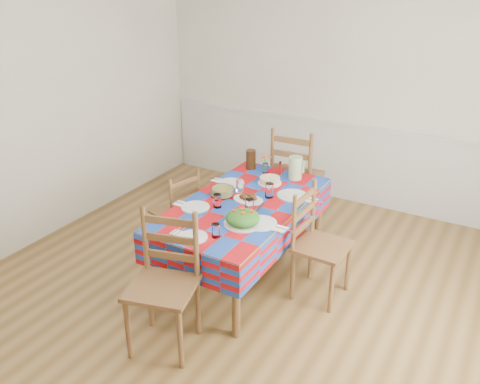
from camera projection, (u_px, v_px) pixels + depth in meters
name	position (u px, v px, depth m)	size (l,w,h in m)	color
room	(228.00, 152.00, 3.50)	(4.58, 5.08, 2.78)	brown
wainscot	(341.00, 159.00, 5.82)	(4.41, 0.06, 0.92)	silver
dining_table	(243.00, 210.00, 4.35)	(0.94, 1.74, 0.68)	brown
setting_near_head	(201.00, 234.00, 3.76)	(0.36, 0.24, 0.11)	white
setting_left_near	(203.00, 205.00, 4.22)	(0.44, 0.26, 0.12)	white
setting_left_far	(234.00, 184.00, 4.62)	(0.43, 0.26, 0.11)	white
setting_right_near	(257.00, 217.00, 4.01)	(0.49, 0.28, 0.13)	white
setting_right_far	(285.00, 194.00, 4.41)	(0.50, 0.29, 0.13)	white
meat_platter	(248.00, 198.00, 4.34)	(0.27, 0.19, 0.05)	white
salad_platter	(243.00, 219.00, 3.94)	(0.30, 0.30, 0.13)	white
pasta_bowl	(222.00, 191.00, 4.43)	(0.20, 0.20, 0.07)	white
cake	(270.00, 181.00, 4.67)	(0.22, 0.22, 0.06)	white
serving_utensils	(255.00, 209.00, 4.19)	(0.13, 0.29, 0.01)	black
flower_vase	(265.00, 165.00, 4.90)	(0.11, 0.09, 0.18)	white
hot_sauce	(280.00, 168.00, 4.87)	(0.03, 0.03, 0.13)	#B5140E
green_pitcher	(295.00, 168.00, 4.75)	(0.13, 0.13, 0.22)	#9EC68B
tea_pitcher	(251.00, 159.00, 4.98)	(0.10, 0.10, 0.19)	black
name_card	(190.00, 245.00, 3.65)	(0.07, 0.02, 0.02)	white
chair_near	(164.00, 284.00, 3.54)	(0.54, 0.53, 1.01)	brown
chair_far	(295.00, 177.00, 5.24)	(0.49, 0.47, 1.06)	brown
chair_left	(178.00, 212.00, 4.74)	(0.43, 0.45, 0.84)	brown
chair_right	(317.00, 245.00, 4.09)	(0.41, 0.43, 0.94)	brown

